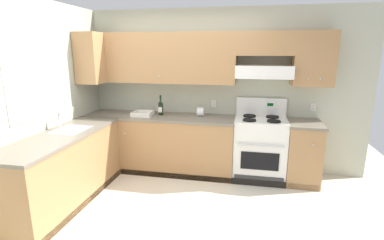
% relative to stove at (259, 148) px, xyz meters
% --- Properties ---
extents(ground_plane, '(7.04, 7.04, 0.00)m').
position_rel_stove_xyz_m(ground_plane, '(-1.20, -1.25, -0.48)').
color(ground_plane, beige).
extents(wall_back, '(4.68, 0.57, 2.55)m').
position_rel_stove_xyz_m(wall_back, '(-0.81, 0.27, 1.00)').
color(wall_back, '#B7BAA3').
rests_on(wall_back, ground_plane).
extents(wall_left, '(0.47, 4.00, 2.55)m').
position_rel_stove_xyz_m(wall_left, '(-2.79, -1.03, 0.87)').
color(wall_left, '#B7BAA3').
rests_on(wall_left, ground_plane).
extents(counter_back_run, '(3.60, 0.65, 0.91)m').
position_rel_stove_xyz_m(counter_back_run, '(-1.20, -0.01, -0.03)').
color(counter_back_run, '#A87A4C').
rests_on(counter_back_run, ground_plane).
extents(counter_left_run, '(0.63, 1.91, 1.13)m').
position_rel_stove_xyz_m(counter_left_run, '(-2.44, -1.25, -0.02)').
color(counter_left_run, '#A87A4C').
rests_on(counter_left_run, ground_plane).
extents(stove, '(0.76, 0.62, 1.20)m').
position_rel_stove_xyz_m(stove, '(0.00, 0.00, 0.00)').
color(stove, white).
rests_on(stove, ground_plane).
extents(wine_bottle, '(0.07, 0.08, 0.32)m').
position_rel_stove_xyz_m(wine_bottle, '(-1.56, 0.05, 0.56)').
color(wine_bottle, black).
rests_on(wine_bottle, counter_back_run).
extents(bowl, '(0.31, 0.28, 0.07)m').
position_rel_stove_xyz_m(bowl, '(-1.82, -0.06, 0.45)').
color(bowl, white).
rests_on(bowl, counter_back_run).
extents(paper_towel_roll, '(0.11, 0.13, 0.13)m').
position_rel_stove_xyz_m(paper_towel_roll, '(-0.93, 0.11, 0.50)').
color(paper_towel_roll, white).
rests_on(paper_towel_roll, counter_back_run).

